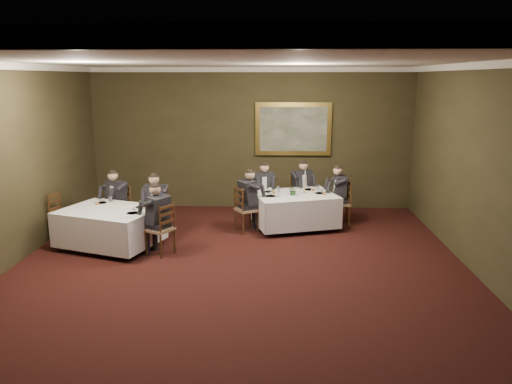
# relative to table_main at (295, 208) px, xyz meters

# --- Properties ---
(ground) EXTENTS (10.00, 10.00, 0.00)m
(ground) POSITION_rel_table_main_xyz_m (-1.04, -3.20, -0.45)
(ground) COLOR black
(ground) RESTS_ON ground
(ceiling) EXTENTS (8.00, 10.00, 0.10)m
(ceiling) POSITION_rel_table_main_xyz_m (-1.04, -3.20, 3.05)
(ceiling) COLOR silver
(ceiling) RESTS_ON back_wall
(back_wall) EXTENTS (8.00, 0.10, 3.50)m
(back_wall) POSITION_rel_table_main_xyz_m (-1.04, 1.80, 1.30)
(back_wall) COLOR #322E19
(back_wall) RESTS_ON ground
(front_wall) EXTENTS (8.00, 0.10, 3.50)m
(front_wall) POSITION_rel_table_main_xyz_m (-1.04, -8.20, 1.30)
(front_wall) COLOR #322E19
(front_wall) RESTS_ON ground
(right_wall) EXTENTS (0.10, 10.00, 3.50)m
(right_wall) POSITION_rel_table_main_xyz_m (2.96, -3.20, 1.30)
(right_wall) COLOR #322E19
(right_wall) RESTS_ON ground
(crown_molding) EXTENTS (8.00, 10.00, 0.12)m
(crown_molding) POSITION_rel_table_main_xyz_m (-1.04, -3.20, 2.99)
(crown_molding) COLOR white
(crown_molding) RESTS_ON back_wall
(table_main) EXTENTS (2.04, 1.76, 0.67)m
(table_main) POSITION_rel_table_main_xyz_m (0.00, 0.00, 0.00)
(table_main) COLOR #321D0E
(table_main) RESTS_ON ground
(table_second) EXTENTS (2.14, 1.88, 0.67)m
(table_second) POSITION_rel_table_main_xyz_m (-3.64, -1.44, 0.00)
(table_second) COLOR #321D0E
(table_second) RESTS_ON ground
(chair_main_backleft) EXTENTS (0.50, 0.48, 1.00)m
(chair_main_backleft) POSITION_rel_table_main_xyz_m (-0.70, 0.72, -0.17)
(chair_main_backleft) COLOR olive
(chair_main_backleft) RESTS_ON ground
(diner_main_backleft) EXTENTS (0.46, 0.53, 1.35)m
(diner_main_backleft) POSITION_rel_table_main_xyz_m (-0.70, 0.71, 0.06)
(diner_main_backleft) COLOR black
(diner_main_backleft) RESTS_ON chair_main_backleft
(chair_main_backright) EXTENTS (0.57, 0.56, 1.00)m
(chair_main_backright) POSITION_rel_table_main_xyz_m (0.19, 0.99, -0.17)
(chair_main_backright) COLOR olive
(chair_main_backright) RESTS_ON ground
(diner_main_backright) EXTENTS (0.56, 0.60, 1.35)m
(diner_main_backright) POSITION_rel_table_main_xyz_m (0.19, 0.97, 0.06)
(diner_main_backright) COLOR black
(diner_main_backright) RESTS_ON chair_main_backright
(chair_main_endleft) EXTENTS (0.59, 0.59, 1.00)m
(chair_main_endleft) POSITION_rel_table_main_xyz_m (-1.05, -0.32, -0.17)
(chair_main_endleft) COLOR olive
(chair_main_endleft) RESTS_ON ground
(diner_main_endleft) EXTENTS (0.62, 0.59, 1.35)m
(diner_main_endleft) POSITION_rel_table_main_xyz_m (-1.04, -0.31, 0.06)
(diner_main_endleft) COLOR black
(diner_main_endleft) RESTS_ON chair_main_endleft
(chair_main_endright) EXTENTS (0.43, 0.45, 1.00)m
(chair_main_endright) POSITION_rel_table_main_xyz_m (1.05, 0.31, -0.17)
(chair_main_endright) COLOR olive
(chair_main_endright) RESTS_ON ground
(diner_main_endright) EXTENTS (0.49, 0.43, 1.35)m
(diner_main_endright) POSITION_rel_table_main_xyz_m (1.04, 0.31, 0.06)
(diner_main_endright) COLOR black
(diner_main_endright) RESTS_ON chair_main_endright
(chair_sec_backleft) EXTENTS (0.59, 0.59, 1.00)m
(chair_sec_backleft) POSITION_rel_table_main_xyz_m (-3.80, -0.41, -0.17)
(chair_sec_backleft) COLOR olive
(chair_sec_backleft) RESTS_ON ground
(diner_sec_backleft) EXTENTS (0.59, 0.62, 1.35)m
(diner_sec_backleft) POSITION_rel_table_main_xyz_m (-3.80, -0.42, 0.06)
(diner_sec_backleft) COLOR black
(diner_sec_backleft) RESTS_ON chair_sec_backleft
(chair_sec_backright) EXTENTS (0.47, 0.45, 1.00)m
(chair_sec_backright) POSITION_rel_table_main_xyz_m (-2.89, -0.72, -0.17)
(chair_sec_backright) COLOR olive
(chair_sec_backright) RESTS_ON ground
(diner_sec_backright) EXTENTS (0.44, 0.51, 1.35)m
(diner_sec_backright) POSITION_rel_table_main_xyz_m (-2.89, -0.73, 0.06)
(diner_sec_backright) COLOR black
(diner_sec_backright) RESTS_ON chair_sec_backright
(chair_sec_endright) EXTENTS (0.58, 0.59, 1.00)m
(chair_sec_endright) POSITION_rel_table_main_xyz_m (-2.56, -1.81, -0.17)
(chair_sec_endright) COLOR olive
(chair_sec_endright) RESTS_ON ground
(diner_sec_endright) EXTENTS (0.61, 0.58, 1.35)m
(diner_sec_endright) POSITION_rel_table_main_xyz_m (-2.57, -1.80, 0.06)
(diner_sec_endright) COLOR black
(diner_sec_endright) RESTS_ON chair_sec_endright
(chair_sec_endleft) EXTENTS (0.49, 0.50, 1.00)m
(chair_sec_endleft) POSITION_rel_table_main_xyz_m (-4.72, -1.07, -0.17)
(chair_sec_endleft) COLOR olive
(chair_sec_endleft) RESTS_ON ground
(centerpiece) EXTENTS (0.26, 0.24, 0.24)m
(centerpiece) POSITION_rel_table_main_xyz_m (-0.04, -0.09, 0.43)
(centerpiece) COLOR #2D5926
(centerpiece) RESTS_ON table_main
(candlestick) EXTENTS (0.07, 0.07, 0.51)m
(candlestick) POSITION_rel_table_main_xyz_m (0.22, 0.14, 0.50)
(candlestick) COLOR gold
(candlestick) RESTS_ON table_main
(place_setting_table_main) EXTENTS (0.33, 0.31, 0.14)m
(place_setting_table_main) POSITION_rel_table_main_xyz_m (-0.50, 0.24, 0.35)
(place_setting_table_main) COLOR white
(place_setting_table_main) RESTS_ON table_main
(place_setting_table_second) EXTENTS (0.33, 0.31, 0.14)m
(place_setting_table_second) POSITION_rel_table_main_xyz_m (-3.92, -0.90, 0.35)
(place_setting_table_second) COLOR white
(place_setting_table_second) RESTS_ON table_second
(painting) EXTENTS (1.87, 0.09, 1.30)m
(painting) POSITION_rel_table_main_xyz_m (0.00, 1.74, 1.56)
(painting) COLOR #E4BB53
(painting) RESTS_ON back_wall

